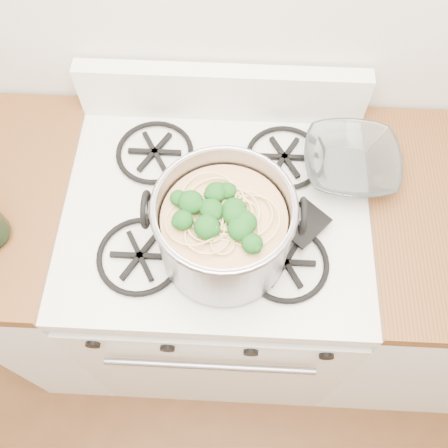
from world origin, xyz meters
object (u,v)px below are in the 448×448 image
stock_pot (224,229)px  glass_bowl (349,166)px  spatula (304,222)px  gas_range (218,278)px

stock_pot → glass_bowl: bearing=38.0°
glass_bowl → spatula: bearing=-125.6°
stock_pot → spatula: bearing=21.3°
spatula → gas_range: bearing=-150.8°
gas_range → stock_pot: bearing=-78.0°
spatula → stock_pot: bearing=-116.6°
gas_range → spatula: spatula is taller
glass_bowl → gas_range: bearing=-160.6°
gas_range → stock_pot: (0.03, -0.12, 0.58)m
gas_range → glass_bowl: size_ratio=9.66×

